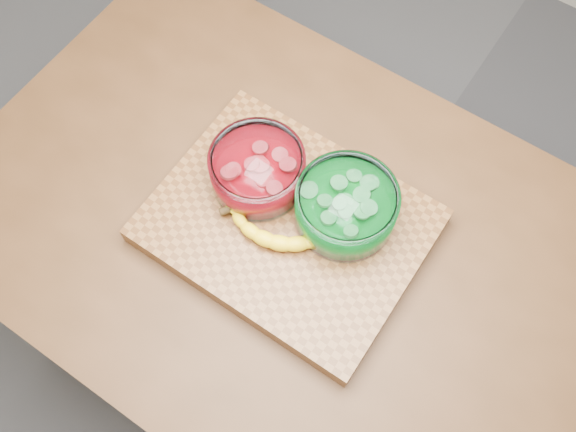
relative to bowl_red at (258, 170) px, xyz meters
The scene contains 6 objects.
ground 0.98m from the bowl_red, 22.62° to the right, with size 3.50×3.50×0.00m, color #4F4F53.
counter 0.54m from the bowl_red, 22.62° to the right, with size 1.20×0.80×0.90m, color #482B15.
cutting_board 0.11m from the bowl_red, 22.62° to the right, with size 0.45×0.35×0.04m, color brown.
bowl_red is the anchor object (origin of this frame).
bowl_green 0.16m from the bowl_red, ahead, with size 0.17×0.17×0.08m.
banana 0.10m from the bowl_red, 29.28° to the right, with size 0.22×0.14×0.03m, color yellow, non-canonical shape.
Camera 1 is at (0.25, -0.38, 1.93)m, focal length 40.00 mm.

